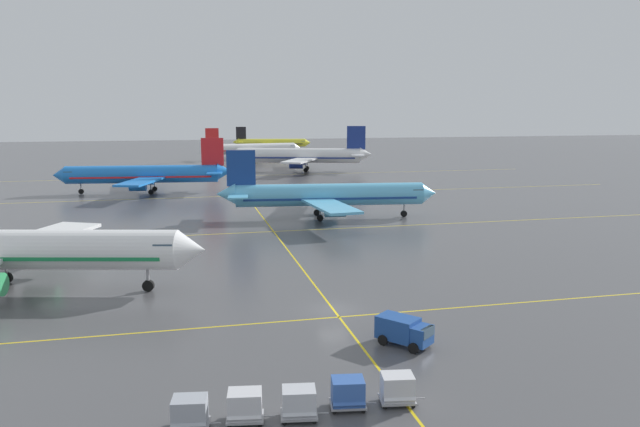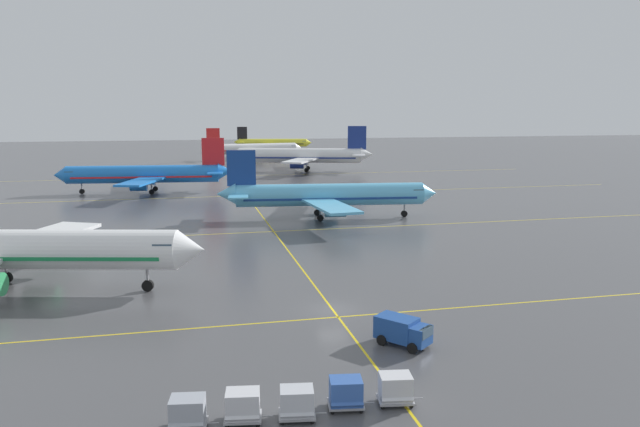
% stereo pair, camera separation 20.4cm
% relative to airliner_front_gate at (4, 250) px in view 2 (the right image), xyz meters
% --- Properties ---
extents(ground_plane, '(600.00, 600.00, 0.00)m').
position_rel_airliner_front_gate_xyz_m(ground_plane, '(29.58, -12.47, -4.08)').
color(ground_plane, '#4C4C4F').
extents(airliner_front_gate, '(38.13, 32.41, 11.95)m').
position_rel_airliner_front_gate_xyz_m(airliner_front_gate, '(0.00, 0.00, 0.00)').
color(airliner_front_gate, white).
rests_on(airliner_front_gate, ground).
extents(airliner_second_row, '(35.79, 30.67, 11.12)m').
position_rel_airliner_front_gate_xyz_m(airliner_second_row, '(39.60, 31.37, -0.28)').
color(airliner_second_row, '#5BB7E5').
rests_on(airliner_second_row, ground).
extents(airliner_third_row, '(36.89, 31.63, 11.46)m').
position_rel_airliner_front_gate_xyz_m(airliner_third_row, '(9.45, 68.74, -0.17)').
color(airliner_third_row, blue).
rests_on(airliner_third_row, ground).
extents(airliner_far_left_stand, '(40.24, 34.33, 12.73)m').
position_rel_airliner_front_gate_xyz_m(airliner_far_left_stand, '(49.98, 105.57, 0.27)').
color(airliner_far_left_stand, white).
rests_on(airliner_far_left_stand, ground).
extents(airliner_far_right_stand, '(35.41, 30.33, 11.00)m').
position_rel_airliner_front_gate_xyz_m(airliner_far_right_stand, '(40.77, 147.49, -0.32)').
color(airliner_far_right_stand, white).
rests_on(airliner_far_right_stand, ground).
extents(airliner_distant_taxiway, '(32.34, 27.52, 10.09)m').
position_rel_airliner_front_gate_xyz_m(airliner_distant_taxiway, '(53.58, 187.40, -0.64)').
color(airliner_distant_taxiway, yellow).
rests_on(airliner_distant_taxiway, ground).
extents(taxiway_markings, '(166.02, 163.83, 0.01)m').
position_rel_airliner_front_gate_xyz_m(taxiway_markings, '(29.58, 41.38, -4.08)').
color(taxiway_markings, yellow).
rests_on(taxiway_markings, ground).
extents(service_truck_red_van, '(4.03, 4.34, 2.10)m').
position_rel_airliner_front_gate_xyz_m(service_truck_red_van, '(32.76, -21.54, -2.90)').
color(service_truck_red_van, '#1E4793').
rests_on(service_truck_red_van, ground).
extents(baggage_cart_row_leftmost, '(2.84, 1.96, 1.86)m').
position_rel_airliner_front_gate_xyz_m(baggage_cart_row_leftmost, '(16.87, -30.31, -3.08)').
color(baggage_cart_row_leftmost, '#99999E').
rests_on(baggage_cart_row_leftmost, ground).
extents(baggage_cart_row_second, '(2.84, 1.96, 1.86)m').
position_rel_airliner_front_gate_xyz_m(baggage_cart_row_second, '(19.92, -30.21, -3.08)').
color(baggage_cart_row_second, '#99999E').
rests_on(baggage_cart_row_second, ground).
extents(baggage_cart_row_middle, '(2.84, 1.96, 1.86)m').
position_rel_airliner_front_gate_xyz_m(baggage_cart_row_middle, '(22.97, -30.55, -3.08)').
color(baggage_cart_row_middle, '#99999E').
rests_on(baggage_cart_row_middle, ground).
extents(baggage_cart_row_fourth, '(2.84, 1.96, 1.86)m').
position_rel_airliner_front_gate_xyz_m(baggage_cart_row_fourth, '(26.02, -29.99, -3.08)').
color(baggage_cart_row_fourth, '#99999E').
rests_on(baggage_cart_row_fourth, ground).
extents(baggage_cart_row_fifth, '(2.84, 1.96, 1.86)m').
position_rel_airliner_front_gate_xyz_m(baggage_cart_row_fifth, '(29.07, -30.11, -3.08)').
color(baggage_cart_row_fifth, '#99999E').
rests_on(baggage_cart_row_fifth, ground).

